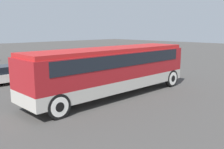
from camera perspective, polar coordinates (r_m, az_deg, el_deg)
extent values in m
plane|color=#423F3D|center=(15.43, 0.00, -4.84)|extent=(120.00, 120.00, 0.00)
cube|color=#B7B2A8|center=(15.23, 0.00, -1.80)|extent=(11.38, 2.58, 0.66)
cube|color=maroon|center=(15.03, 0.00, 2.33)|extent=(11.38, 2.58, 1.55)
cube|color=black|center=(14.99, 0.00, 3.76)|extent=(10.01, 2.62, 0.70)
cube|color=#B21E1E|center=(14.93, 0.00, 5.70)|extent=(11.15, 2.37, 0.22)
cube|color=maroon|center=(19.31, 11.88, 3.25)|extent=(0.36, 2.47, 1.77)
cylinder|color=black|center=(18.19, 13.41, -0.85)|extent=(1.19, 0.28, 1.19)
cylinder|color=silver|center=(18.19, 13.41, -0.85)|extent=(0.93, 0.30, 0.93)
cylinder|color=black|center=(18.19, 13.41, -0.85)|extent=(0.45, 0.32, 0.45)
cylinder|color=black|center=(19.52, 7.58, 0.11)|extent=(1.19, 0.28, 1.19)
cylinder|color=silver|center=(19.52, 7.58, 0.11)|extent=(0.93, 0.30, 0.93)
cylinder|color=black|center=(19.52, 7.58, 0.11)|extent=(0.45, 0.32, 0.45)
cylinder|color=black|center=(11.66, -12.21, -7.14)|extent=(1.19, 0.28, 1.19)
cylinder|color=silver|center=(11.66, -12.21, -7.14)|extent=(0.93, 0.30, 0.93)
cylinder|color=black|center=(11.66, -12.21, -7.14)|extent=(0.45, 0.32, 0.45)
cylinder|color=black|center=(13.65, -17.51, -4.80)|extent=(1.19, 0.28, 1.19)
cylinder|color=silver|center=(13.65, -17.51, -4.80)|extent=(0.93, 0.30, 0.93)
cylinder|color=black|center=(13.65, -17.51, -4.80)|extent=(0.45, 0.32, 0.45)
cube|color=silver|center=(20.20, -23.55, -0.46)|extent=(4.68, 1.89, 0.58)
cube|color=black|center=(20.05, -24.16, 1.01)|extent=(2.43, 1.70, 0.52)
cylinder|color=black|center=(20.18, -17.72, -0.68)|extent=(0.69, 0.22, 0.69)
cylinder|color=black|center=(20.18, -17.72, -0.68)|extent=(0.26, 0.26, 0.26)
cylinder|color=black|center=(21.71, -19.76, -0.04)|extent=(0.69, 0.22, 0.69)
cylinder|color=black|center=(21.71, -19.76, -0.04)|extent=(0.26, 0.26, 0.26)
cube|color=maroon|center=(20.20, -9.20, 0.40)|extent=(4.38, 1.84, 0.66)
cube|color=black|center=(20.01, -9.66, 1.98)|extent=(2.28, 1.66, 0.51)
cylinder|color=black|center=(20.62, -3.96, 0.02)|extent=(0.69, 0.22, 0.69)
cylinder|color=black|center=(20.62, -3.96, 0.02)|extent=(0.26, 0.26, 0.26)
cylinder|color=black|center=(21.89, -6.78, 0.59)|extent=(0.69, 0.22, 0.69)
cylinder|color=black|center=(21.89, -6.78, 0.59)|extent=(0.26, 0.26, 0.26)
cylinder|color=black|center=(18.63, -12.01, -1.31)|extent=(0.69, 0.22, 0.69)
cylinder|color=black|center=(18.63, -12.01, -1.31)|extent=(0.26, 0.26, 0.26)
cylinder|color=black|center=(20.04, -14.56, -0.60)|extent=(0.69, 0.22, 0.69)
cylinder|color=black|center=(20.04, -14.56, -0.60)|extent=(0.26, 0.26, 0.26)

